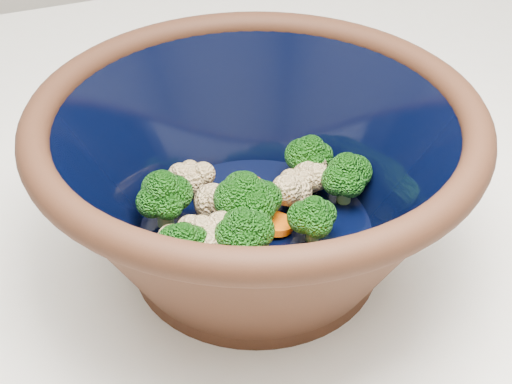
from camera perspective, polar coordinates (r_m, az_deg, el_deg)
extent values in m
cylinder|color=black|center=(0.59, 0.00, -4.73)|extent=(0.20, 0.20, 0.01)
torus|color=black|center=(0.52, 0.00, 6.05)|extent=(0.34, 0.34, 0.02)
cylinder|color=black|center=(0.58, 0.00, -2.90)|extent=(0.19, 0.19, 0.00)
cylinder|color=#608442|center=(0.62, 4.34, 1.72)|extent=(0.01, 0.01, 0.02)
ellipsoid|color=#1C6212|center=(0.61, 4.43, 3.34)|extent=(0.04, 0.04, 0.03)
cylinder|color=#608442|center=(0.60, 7.07, -0.02)|extent=(0.01, 0.01, 0.02)
ellipsoid|color=#1C6212|center=(0.59, 7.24, 1.76)|extent=(0.04, 0.04, 0.03)
cylinder|color=#608442|center=(0.58, -7.28, -1.83)|extent=(0.01, 0.01, 0.02)
ellipsoid|color=#1C6212|center=(0.56, -7.48, 0.16)|extent=(0.04, 0.04, 0.04)
cylinder|color=#608442|center=(0.56, 4.55, -3.18)|extent=(0.01, 0.01, 0.02)
ellipsoid|color=#1C6212|center=(0.55, 4.65, -1.59)|extent=(0.04, 0.04, 0.03)
cylinder|color=#608442|center=(0.57, -0.88, -1.78)|extent=(0.01, 0.01, 0.02)
ellipsoid|color=#1C6212|center=(0.56, -0.90, 0.14)|extent=(0.04, 0.04, 0.04)
cylinder|color=#608442|center=(0.54, -1.01, -4.65)|extent=(0.01, 0.01, 0.02)
ellipsoid|color=#1C6212|center=(0.53, -1.03, -2.81)|extent=(0.04, 0.04, 0.03)
cylinder|color=#608442|center=(0.54, -5.67, -5.45)|extent=(0.01, 0.01, 0.02)
ellipsoid|color=#1C6212|center=(0.52, -5.80, -3.80)|extent=(0.04, 0.04, 0.03)
cylinder|color=#608442|center=(0.57, -0.03, -2.14)|extent=(0.01, 0.01, 0.02)
ellipsoid|color=#1C6212|center=(0.56, -0.03, -0.41)|extent=(0.04, 0.04, 0.03)
sphere|color=beige|center=(0.57, -0.72, -1.66)|extent=(0.03, 0.03, 0.03)
sphere|color=beige|center=(0.61, 4.23, 1.23)|extent=(0.03, 0.03, 0.03)
sphere|color=beige|center=(0.54, -5.72, -4.05)|extent=(0.03, 0.03, 0.03)
sphere|color=beige|center=(0.58, -3.49, -0.80)|extent=(0.03, 0.03, 0.03)
sphere|color=beige|center=(0.51, 3.55, -6.96)|extent=(0.03, 0.03, 0.03)
sphere|color=beige|center=(0.60, -5.16, 0.95)|extent=(0.03, 0.03, 0.03)
sphere|color=beige|center=(0.54, -3.44, -3.99)|extent=(0.03, 0.03, 0.03)
sphere|color=beige|center=(0.59, 3.17, 0.04)|extent=(0.03, 0.03, 0.03)
sphere|color=beige|center=(0.51, -2.18, -7.34)|extent=(0.03, 0.03, 0.03)
cylinder|color=orange|center=(0.54, -3.80, -5.91)|extent=(0.03, 0.03, 0.01)
cylinder|color=orange|center=(0.55, -7.75, -5.08)|extent=(0.03, 0.03, 0.01)
cylinder|color=orange|center=(0.53, 4.49, -6.66)|extent=(0.03, 0.03, 0.01)
cylinder|color=orange|center=(0.54, 7.12, -5.83)|extent=(0.03, 0.03, 0.01)
cylinder|color=orange|center=(0.57, 1.43, -2.53)|extent=(0.03, 0.03, 0.01)
cylinder|color=orange|center=(0.61, -0.56, 0.31)|extent=(0.03, 0.03, 0.01)
cylinder|color=orange|center=(0.54, 3.22, -5.28)|extent=(0.03, 0.03, 0.01)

